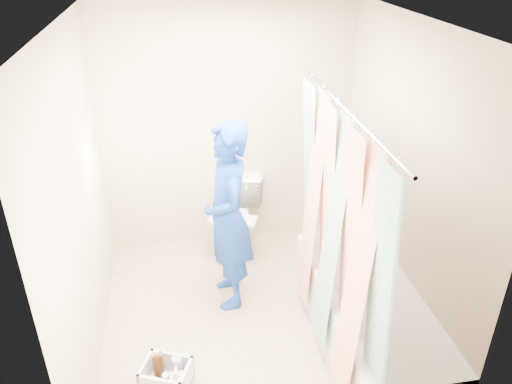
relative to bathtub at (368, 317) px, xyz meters
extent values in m
plane|color=tan|center=(-0.85, 0.43, -0.27)|extent=(2.60, 2.60, 0.00)
cube|color=silver|center=(-0.85, 0.43, 2.13)|extent=(2.40, 2.60, 0.02)
cube|color=#BBAB90|center=(-0.85, 1.73, 0.93)|extent=(2.40, 0.02, 2.40)
cube|color=#BBAB90|center=(-0.85, -0.88, 0.93)|extent=(2.40, 0.02, 2.40)
cube|color=#BBAB90|center=(-2.05, 0.43, 0.93)|extent=(0.02, 2.60, 2.40)
cube|color=#BBAB90|center=(0.35, 0.43, 0.93)|extent=(0.02, 2.60, 2.40)
cube|color=silver|center=(0.00, 0.00, -0.02)|extent=(0.70, 1.75, 0.50)
cube|color=silver|center=(0.00, 0.00, 0.19)|extent=(0.58, 1.63, 0.06)
cylinder|color=silver|center=(-0.33, 0.00, 1.68)|extent=(0.02, 1.90, 0.02)
cube|color=white|center=(-0.33, 0.00, 0.75)|extent=(0.06, 1.75, 1.80)
imported|color=white|center=(-0.83, 1.45, 0.10)|extent=(0.66, 0.83, 0.74)
cube|color=silver|center=(-0.87, 1.34, 0.17)|extent=(0.49, 0.35, 0.03)
cylinder|color=black|center=(-0.83, 1.66, 0.44)|extent=(0.04, 0.04, 0.22)
cylinder|color=yellow|center=(-0.83, 1.66, 0.56)|extent=(0.06, 0.06, 0.03)
cylinder|color=silver|center=(-0.70, 1.61, 0.42)|extent=(0.03, 0.03, 0.18)
imported|color=navy|center=(-0.98, 0.74, 0.56)|extent=(0.44, 0.63, 1.65)
cube|color=silver|center=(-1.55, -0.16, -0.25)|extent=(0.40, 0.37, 0.03)
cube|color=silver|center=(-1.69, -0.10, -0.17)|extent=(0.12, 0.25, 0.20)
cube|color=silver|center=(-1.41, -0.22, -0.17)|extent=(0.12, 0.25, 0.20)
cube|color=silver|center=(-1.50, -0.05, -0.17)|extent=(0.31, 0.15, 0.20)
cylinder|color=#401F0C|center=(-1.60, -0.09, -0.13)|extent=(0.08, 0.08, 0.22)
cylinder|color=white|center=(-1.47, -0.14, -0.14)|extent=(0.07, 0.07, 0.20)
cylinder|color=#FFE9C7|center=(-1.55, -0.22, -0.16)|extent=(0.05, 0.05, 0.14)
cylinder|color=#401F0C|center=(-1.64, -0.19, -0.20)|extent=(0.07, 0.07, 0.07)
cylinder|color=gold|center=(-1.64, -0.19, -0.16)|extent=(0.07, 0.07, 0.01)
imported|color=silver|center=(-1.48, -0.24, -0.13)|extent=(0.10, 0.10, 0.21)
camera|label=1|loc=(-1.34, -2.75, 2.65)|focal=35.00mm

